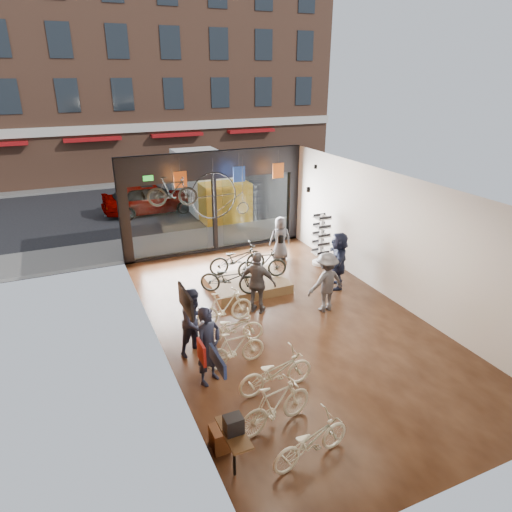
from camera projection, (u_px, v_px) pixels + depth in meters
ground_plane at (287, 321)px, 12.71m from camera, size 7.00×12.00×0.04m
ceiling at (291, 186)px, 11.27m from camera, size 7.00×12.00×0.04m
wall_left at (156, 281)px, 10.67m from camera, size 0.04×12.00×3.80m
wall_right at (396, 239)px, 13.31m from camera, size 0.04×12.00×3.80m
wall_back at (475, 396)px, 6.89m from camera, size 7.00×0.04×3.80m
storefront at (214, 202)px, 17.07m from camera, size 7.00×0.26×3.80m
exit_sign at (148, 178)px, 15.64m from camera, size 0.35×0.06×0.18m
street_road at (163, 196)px, 25.41m from camera, size 30.00×18.00×0.02m
sidewalk_near at (206, 238)px, 18.78m from camera, size 30.00×2.40×0.12m
sidewalk_far at (148, 180)px, 28.77m from camera, size 30.00×2.00×0.12m
opposite_building at (130, 62)px, 28.28m from camera, size 26.00×5.00×14.00m
street_car at (149, 198)px, 22.10m from camera, size 4.45×1.79×1.52m
box_truck at (211, 185)px, 22.10m from camera, size 2.26×6.77×2.67m
floor_bike_0 at (311, 441)px, 8.02m from camera, size 1.69×0.81×0.85m
floor_bike_1 at (276, 405)px, 8.75m from camera, size 1.73×0.77×1.00m
floor_bike_2 at (276, 372)px, 9.79m from camera, size 1.76×0.66×0.92m
floor_bike_3 at (235, 349)px, 10.62m from camera, size 1.51×0.47×0.90m
floor_bike_4 at (233, 327)px, 11.59m from camera, size 1.65×0.92×0.82m
floor_bike_5 at (225, 308)px, 12.36m from camera, size 1.70×0.63×1.00m
display_platform at (247, 284)px, 14.53m from camera, size 2.40×1.80×0.30m
display_bike_left at (229, 278)px, 13.49m from camera, size 1.83×1.48×0.93m
display_bike_mid at (262, 264)px, 14.47m from camera, size 1.65×0.81×0.95m
display_bike_right at (237, 259)px, 14.81m from camera, size 1.92×0.79×0.98m
customer_0 at (209, 346)px, 9.89m from camera, size 0.81×0.72×1.86m
customer_1 at (195, 321)px, 10.98m from camera, size 1.03×0.94×1.73m
customer_2 at (258, 283)px, 12.85m from camera, size 1.09×1.07×1.84m
customer_3 at (326, 282)px, 12.96m from camera, size 1.20×0.76×1.77m
customer_4 at (280, 238)px, 16.62m from camera, size 0.87×0.67×1.60m
customer_5 at (338, 260)px, 14.39m from camera, size 1.38×1.73×1.84m
sunglasses_rack at (321, 240)px, 16.10m from camera, size 0.57×0.47×1.86m
wall_merch at (210, 388)px, 7.98m from camera, size 0.40×2.40×2.60m
penny_farthing at (223, 196)px, 15.53m from camera, size 2.01×0.06×1.61m
hung_bike at (172, 191)px, 14.41m from camera, size 1.64×0.89×0.95m
jersey_left at (180, 180)px, 15.42m from camera, size 0.45×0.03×0.55m
jersey_mid at (239, 174)px, 16.22m from camera, size 0.45×0.03×0.55m
jersey_right at (278, 171)px, 16.81m from camera, size 0.45×0.03×0.55m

